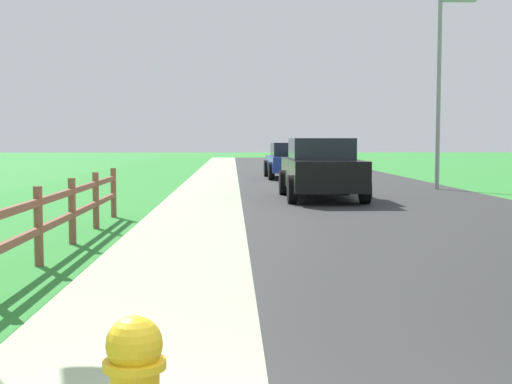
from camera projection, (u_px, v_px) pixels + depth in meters
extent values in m
plane|color=#308734|center=(238.00, 180.00, 27.41)|extent=(120.00, 120.00, 0.00)
cube|color=#2F2F2F|center=(322.00, 177.00, 29.52)|extent=(7.00, 66.00, 0.01)
cube|color=#A6B78F|center=(165.00, 177.00, 29.30)|extent=(6.00, 66.00, 0.01)
cube|color=#308734|center=(129.00, 177.00, 29.25)|extent=(5.00, 66.00, 0.00)
cylinder|color=yellow|center=(135.00, 364.00, 3.00)|extent=(0.27, 0.27, 0.03)
sphere|color=yellow|center=(134.00, 344.00, 2.99)|extent=(0.24, 0.24, 0.24)
cube|color=gold|center=(134.00, 326.00, 2.99)|extent=(0.04, 0.04, 0.04)
cylinder|color=brown|center=(38.00, 226.00, 8.69)|extent=(0.11, 0.11, 0.99)
cylinder|color=brown|center=(72.00, 211.00, 10.53)|extent=(0.11, 0.11, 0.99)
cylinder|color=brown|center=(96.00, 201.00, 12.36)|extent=(0.11, 0.11, 0.99)
cylinder|color=brown|center=(113.00, 193.00, 14.19)|extent=(0.11, 0.11, 0.99)
cube|color=brown|center=(16.00, 241.00, 7.78)|extent=(0.07, 12.87, 0.09)
cube|color=brown|center=(15.00, 210.00, 7.75)|extent=(0.07, 12.87, 0.09)
cube|color=black|center=(321.00, 173.00, 18.67)|extent=(1.80, 4.59, 0.75)
cube|color=#1E232B|center=(321.00, 149.00, 18.70)|extent=(1.58, 1.99, 0.55)
cylinder|color=black|center=(283.00, 182.00, 20.07)|extent=(0.22, 0.70, 0.70)
cylinder|color=black|center=(346.00, 182.00, 20.14)|extent=(0.22, 0.70, 0.70)
cylinder|color=black|center=(292.00, 189.00, 17.24)|extent=(0.22, 0.70, 0.70)
cylinder|color=black|center=(365.00, 189.00, 17.31)|extent=(0.22, 0.70, 0.70)
cube|color=navy|center=(293.00, 164.00, 28.70)|extent=(1.99, 4.40, 0.60)
cube|color=#1E232B|center=(293.00, 149.00, 28.47)|extent=(1.72, 1.98, 0.54)
cylinder|color=black|center=(267.00, 168.00, 30.02)|extent=(0.23, 0.71, 0.70)
cylinder|color=black|center=(312.00, 168.00, 30.12)|extent=(0.23, 0.71, 0.70)
cylinder|color=black|center=(271.00, 171.00, 27.32)|extent=(0.23, 0.71, 0.70)
cylinder|color=black|center=(321.00, 171.00, 27.42)|extent=(0.23, 0.71, 0.70)
cylinder|color=gray|center=(439.00, 93.00, 22.15)|extent=(0.14, 0.14, 6.05)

